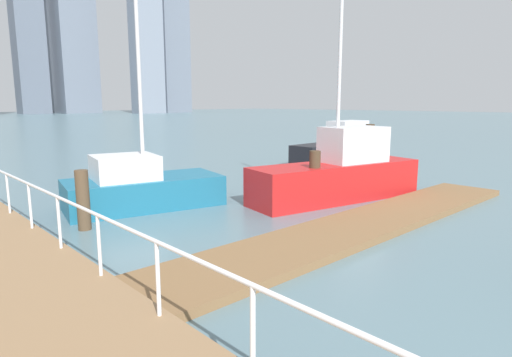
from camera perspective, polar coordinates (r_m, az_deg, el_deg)
ground_plane at (r=18.12m, az=-23.03°, el=-1.21°), size 300.00×300.00×0.00m
floating_dock at (r=11.78m, az=13.78°, el=-5.97°), size 14.20×2.00×0.18m
boardwalk_railing at (r=7.64m, az=-20.08°, el=-5.93°), size 0.06×30.36×1.08m
dock_piling_0 at (r=18.00m, az=14.63°, el=3.09°), size 0.35×0.35×2.42m
dock_piling_2 at (r=13.71m, az=7.71°, el=-0.09°), size 0.35×0.35×1.79m
dock_piling_3 at (r=12.03m, az=-21.81°, el=-2.67°), size 0.33×0.33×1.57m
moored_boat_1 at (r=24.40m, az=11.13°, el=4.04°), size 6.83×1.77×2.26m
moored_boat_2 at (r=14.04m, az=-14.92°, el=-0.98°), size 5.06×3.06×9.30m
moored_boat_3 at (r=14.95m, az=10.94°, el=0.71°), size 6.49×2.84×8.13m
skyline_tower_7 at (r=144.85m, az=-11.01°, el=18.37°), size 10.01×6.74×49.53m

